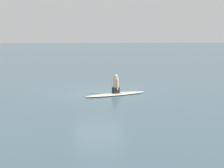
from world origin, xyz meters
The scene contains 3 objects.
ground_plane centered at (0.00, 0.00, 0.00)m, with size 400.00×400.00×0.00m, color slate.
surfboard centered at (-0.75, 0.96, 0.05)m, with size 3.37×0.68×0.10m, color silver.
person_paddler centered at (-0.75, 0.96, 0.54)m, with size 0.38×0.42×0.96m.
Camera 1 is at (2.22, 17.00, 2.83)m, focal length 52.54 mm.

